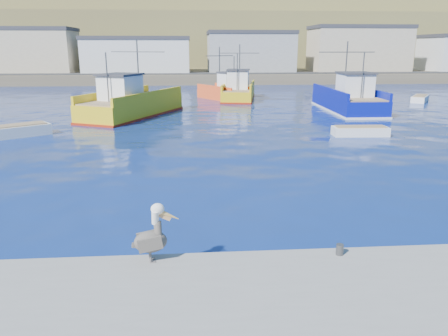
% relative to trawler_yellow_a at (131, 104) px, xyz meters
% --- Properties ---
extents(ground, '(260.00, 260.00, 0.00)m').
position_rel_trawler_yellow_a_xyz_m(ground, '(6.14, -25.11, -1.07)').
color(ground, '#071652').
rests_on(ground, ground).
extents(dock_bollards, '(36.20, 0.20, 0.30)m').
position_rel_trawler_yellow_a_xyz_m(dock_bollards, '(6.74, -28.51, -0.42)').
color(dock_bollards, '#4C4C4C').
rests_on(dock_bollards, dock).
extents(far_shore, '(200.00, 81.00, 24.00)m').
position_rel_trawler_yellow_a_xyz_m(far_shore, '(6.14, 84.10, 7.91)').
color(far_shore, brown).
rests_on(far_shore, ground).
extents(trawler_yellow_a, '(8.65, 12.40, 6.59)m').
position_rel_trawler_yellow_a_xyz_m(trawler_yellow_a, '(0.00, 0.00, 0.00)').
color(trawler_yellow_a, gold).
rests_on(trawler_yellow_a, ground).
extents(trawler_yellow_b, '(5.02, 10.15, 6.31)m').
position_rel_trawler_yellow_a_xyz_m(trawler_yellow_b, '(10.84, 12.08, -0.11)').
color(trawler_yellow_b, gold).
rests_on(trawler_yellow_b, ground).
extents(trawler_blue, '(5.45, 11.38, 6.52)m').
position_rel_trawler_yellow_a_xyz_m(trawler_blue, '(20.28, 1.87, -0.03)').
color(trawler_blue, '#08128B').
rests_on(trawler_blue, ground).
extents(boat_orange, '(5.97, 7.61, 5.94)m').
position_rel_trawler_yellow_a_xyz_m(boat_orange, '(9.17, 12.07, -0.09)').
color(boat_orange, '#F24F1F').
rests_on(boat_orange, ground).
extents(skiff_left, '(4.67, 3.94, 1.00)m').
position_rel_trawler_yellow_a_xyz_m(skiff_left, '(-6.81, -8.67, -0.75)').
color(skiff_left, silver).
rests_on(skiff_left, ground).
extents(skiff_mid, '(3.81, 1.50, 0.81)m').
position_rel_trawler_yellow_a_xyz_m(skiff_mid, '(16.85, -10.12, -0.81)').
color(skiff_mid, silver).
rests_on(skiff_mid, ground).
extents(skiff_far, '(3.46, 4.08, 0.87)m').
position_rel_trawler_yellow_a_xyz_m(skiff_far, '(30.88, 8.38, -0.79)').
color(skiff_far, silver).
rests_on(skiff_far, ground).
extents(pelican, '(1.28, 0.64, 1.57)m').
position_rel_trawler_yellow_a_xyz_m(pelican, '(4.15, -28.45, 0.10)').
color(pelican, '#595451').
rests_on(pelican, dock).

